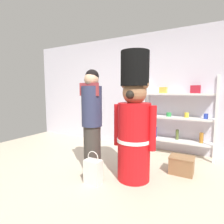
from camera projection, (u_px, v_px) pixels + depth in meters
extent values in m
plane|color=beige|center=(84.00, 186.00, 2.58)|extent=(6.40, 6.40, 0.00)
cube|color=silver|center=(141.00, 92.00, 4.33)|extent=(6.40, 0.12, 2.60)
cube|color=white|center=(143.00, 115.00, 3.97)|extent=(0.05, 0.05, 1.61)
cube|color=white|center=(216.00, 120.00, 3.30)|extent=(0.05, 0.05, 1.61)
cube|color=white|center=(148.00, 113.00, 4.23)|extent=(0.05, 0.05, 1.61)
cube|color=white|center=(216.00, 118.00, 3.56)|extent=(0.05, 0.05, 1.61)
cube|color=white|center=(177.00, 141.00, 3.82)|extent=(1.38, 0.30, 0.04)
cube|color=white|center=(178.00, 118.00, 3.77)|extent=(1.38, 0.30, 0.04)
cube|color=white|center=(179.00, 94.00, 3.71)|extent=(1.38, 0.30, 0.04)
cylinder|color=navy|center=(153.00, 113.00, 3.98)|extent=(0.07, 0.07, 0.09)
cylinder|color=green|center=(169.00, 114.00, 3.82)|extent=(0.10, 0.10, 0.08)
cylinder|color=yellow|center=(187.00, 115.00, 3.67)|extent=(0.08, 0.08, 0.10)
cylinder|color=blue|center=(206.00, 116.00, 3.48)|extent=(0.08, 0.08, 0.10)
cylinder|color=navy|center=(155.00, 132.00, 4.04)|extent=(0.07, 0.07, 0.23)
cylinder|color=#596B33|center=(177.00, 135.00, 3.84)|extent=(0.06, 0.06, 0.21)
cylinder|color=#B27226|center=(201.00, 138.00, 3.59)|extent=(0.08, 0.08, 0.20)
cube|color=gold|center=(163.00, 90.00, 3.86)|extent=(0.15, 0.12, 0.12)
cube|color=#B21E2D|center=(196.00, 89.00, 3.55)|extent=(0.18, 0.14, 0.15)
cylinder|color=red|center=(134.00, 142.00, 2.71)|extent=(0.48, 0.48, 1.15)
cylinder|color=white|center=(134.00, 140.00, 2.71)|extent=(0.50, 0.50, 0.05)
sphere|color=#9A6A48|center=(135.00, 93.00, 2.63)|extent=(0.35, 0.35, 0.35)
sphere|color=#9A6A48|center=(125.00, 85.00, 2.69)|extent=(0.12, 0.12, 0.12)
sphere|color=#9A6A48|center=(145.00, 85.00, 2.55)|extent=(0.12, 0.12, 0.12)
cylinder|color=black|center=(135.00, 69.00, 2.59)|extent=(0.40, 0.40, 0.48)
cylinder|color=red|center=(118.00, 125.00, 2.82)|extent=(0.11, 0.11, 0.63)
cylinder|color=red|center=(152.00, 128.00, 2.55)|extent=(0.11, 0.11, 0.63)
sphere|color=black|center=(130.00, 95.00, 2.50)|extent=(0.12, 0.12, 0.12)
cylinder|color=#38332D|center=(92.00, 149.00, 3.01)|extent=(0.28, 0.28, 0.76)
cylinder|color=#2D3351|center=(92.00, 106.00, 2.93)|extent=(0.33, 0.33, 0.64)
sphere|color=tan|center=(91.00, 80.00, 2.88)|extent=(0.23, 0.23, 0.23)
cube|color=#993338|center=(89.00, 89.00, 2.84)|extent=(0.34, 0.04, 0.20)
sphere|color=black|center=(92.00, 76.00, 2.89)|extent=(0.22, 0.22, 0.22)
cube|color=silver|center=(93.00, 172.00, 2.62)|extent=(0.24, 0.15, 0.35)
torus|color=silver|center=(93.00, 157.00, 2.60)|extent=(0.18, 0.01, 0.18)
cube|color=olive|center=(181.00, 166.00, 2.94)|extent=(0.36, 0.28, 0.26)
cube|color=olive|center=(182.00, 157.00, 2.93)|extent=(0.37, 0.29, 0.02)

